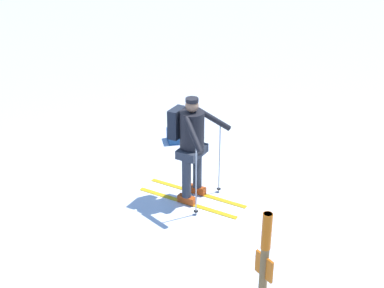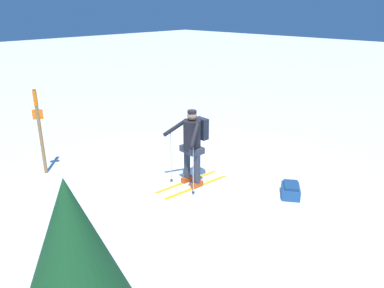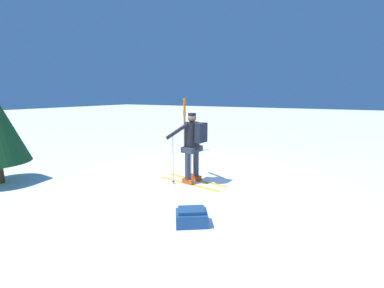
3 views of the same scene
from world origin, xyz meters
TOP-DOWN VIEW (x-y plane):
  - ground_plane at (0.00, 0.00)m, footprint 80.00×80.00m
  - skier at (-0.33, 0.01)m, footprint 1.88×1.07m
  - dropped_backpack at (0.72, -1.96)m, footprint 0.67×0.62m

SIDE VIEW (x-z plane):
  - ground_plane at x=0.00m, z-range 0.00..0.00m
  - dropped_backpack at x=0.72m, z-range -0.01..0.29m
  - skier at x=-0.33m, z-range 0.16..1.97m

